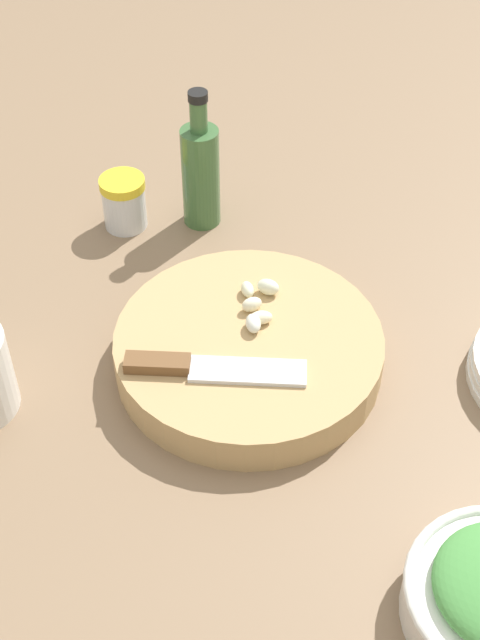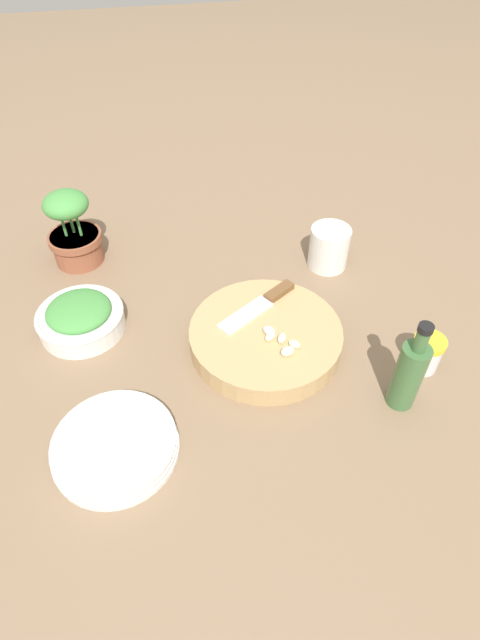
{
  "view_description": "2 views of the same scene",
  "coord_description": "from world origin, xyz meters",
  "px_view_note": "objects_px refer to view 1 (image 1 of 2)",
  "views": [
    {
      "loc": [
        -0.33,
        0.49,
        0.7
      ],
      "look_at": [
        0.04,
        -0.02,
        0.08
      ],
      "focal_mm": 50.0,
      "sensor_mm": 36.0,
      "label": 1
    },
    {
      "loc": [
        -0.13,
        -0.65,
        0.7
      ],
      "look_at": [
        -0.0,
        -0.03,
        0.07
      ],
      "focal_mm": 28.0,
      "sensor_mm": 36.0,
      "label": 2
    }
  ],
  "objects_px": {
    "garlic_cloves": "(258,304)",
    "spice_jar": "(124,202)",
    "cutting_board": "(249,351)",
    "oil_bottle": "(201,172)",
    "chef_knife": "(204,367)"
  },
  "relations": [
    {
      "from": "chef_knife",
      "to": "garlic_cloves",
      "type": "distance_m",
      "value": 0.1
    },
    {
      "from": "cutting_board",
      "to": "chef_knife",
      "type": "bearing_deg",
      "value": 81.69
    },
    {
      "from": "garlic_cloves",
      "to": "spice_jar",
      "type": "distance_m",
      "value": 0.26
    },
    {
      "from": "cutting_board",
      "to": "spice_jar",
      "type": "height_order",
      "value": "spice_jar"
    },
    {
      "from": "cutting_board",
      "to": "spice_jar",
      "type": "xyz_separation_m",
      "value": [
        0.26,
        -0.11,
        0.01
      ]
    },
    {
      "from": "garlic_cloves",
      "to": "spice_jar",
      "type": "height_order",
      "value": "spice_jar"
    },
    {
      "from": "cutting_board",
      "to": "spice_jar",
      "type": "distance_m",
      "value": 0.29
    },
    {
      "from": "oil_bottle",
      "to": "cutting_board",
      "type": "bearing_deg",
      "value": 138.16
    },
    {
      "from": "cutting_board",
      "to": "spice_jar",
      "type": "bearing_deg",
      "value": -22.34
    },
    {
      "from": "cutting_board",
      "to": "garlic_cloves",
      "type": "bearing_deg",
      "value": -67.8
    },
    {
      "from": "oil_bottle",
      "to": "spice_jar",
      "type": "bearing_deg",
      "value": 40.99
    },
    {
      "from": "cutting_board",
      "to": "oil_bottle",
      "type": "distance_m",
      "value": 0.26
    },
    {
      "from": "garlic_cloves",
      "to": "oil_bottle",
      "type": "bearing_deg",
      "value": -37.02
    },
    {
      "from": "cutting_board",
      "to": "spice_jar",
      "type": "relative_size",
      "value": 4.12
    },
    {
      "from": "chef_knife",
      "to": "oil_bottle",
      "type": "relative_size",
      "value": 0.93
    }
  ]
}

